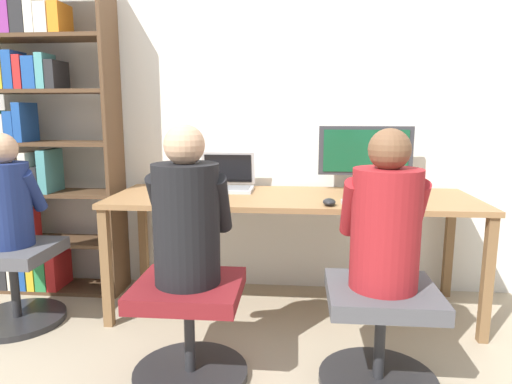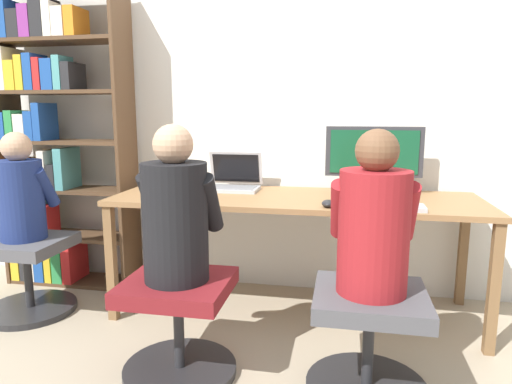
% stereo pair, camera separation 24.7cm
% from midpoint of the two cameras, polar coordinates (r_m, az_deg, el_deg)
% --- Properties ---
extents(ground_plane, '(14.00, 14.00, 0.00)m').
position_cam_midpoint_polar(ground_plane, '(2.56, 1.24, -17.68)').
color(ground_plane, tan).
extents(wall_back, '(10.00, 0.05, 2.60)m').
position_cam_midpoint_polar(wall_back, '(3.02, 2.36, 12.09)').
color(wall_back, silver).
rests_on(wall_back, ground_plane).
extents(desk, '(2.10, 0.69, 0.71)m').
position_cam_midpoint_polar(desk, '(2.67, 1.81, -1.83)').
color(desk, olive).
rests_on(desk, ground_plane).
extents(desktop_monitor, '(0.57, 0.19, 0.40)m').
position_cam_midpoint_polar(desktop_monitor, '(2.85, 11.12, 4.42)').
color(desktop_monitor, '#333338').
rests_on(desktop_monitor, desk).
extents(laptop, '(0.34, 0.28, 0.23)m').
position_cam_midpoint_polar(laptop, '(2.87, -6.22, 1.23)').
color(laptop, '#B7B7BC').
rests_on(laptop, desk).
extents(keyboard, '(0.41, 0.14, 0.03)m').
position_cam_midpoint_polar(keyboard, '(2.43, 12.71, -1.46)').
color(keyboard, '#B2B2B7').
rests_on(keyboard, desk).
extents(computer_mouse_by_keyboard, '(0.07, 0.10, 0.04)m').
position_cam_midpoint_polar(computer_mouse_by_keyboard, '(2.40, 6.25, -1.28)').
color(computer_mouse_by_keyboard, black).
rests_on(computer_mouse_by_keyboard, desk).
extents(office_chair_left, '(0.52, 0.52, 0.46)m').
position_cam_midpoint_polar(office_chair_left, '(2.10, 11.92, -16.69)').
color(office_chair_left, '#262628').
rests_on(office_chair_left, ground_plane).
extents(office_chair_right, '(0.52, 0.52, 0.46)m').
position_cam_midpoint_polar(office_chair_right, '(2.15, -11.75, -16.01)').
color(office_chair_right, '#262628').
rests_on(office_chair_right, ground_plane).
extents(person_at_monitor, '(0.35, 0.32, 0.67)m').
position_cam_midpoint_polar(person_at_monitor, '(1.94, 12.43, -3.44)').
color(person_at_monitor, maroon).
rests_on(person_at_monitor, office_chair_left).
extents(person_at_laptop, '(0.35, 0.33, 0.69)m').
position_cam_midpoint_polar(person_at_laptop, '(1.99, -12.22, -2.85)').
color(person_at_laptop, black).
rests_on(person_at_laptop, office_chair_right).
extents(bookshelf, '(0.90, 0.28, 1.98)m').
position_cam_midpoint_polar(bookshelf, '(3.33, -28.36, 5.78)').
color(bookshelf, '#513823').
rests_on(bookshelf, ground_plane).
extents(office_chair_side, '(0.52, 0.52, 0.46)m').
position_cam_midpoint_polar(office_chair_side, '(3.01, -30.15, -9.52)').
color(office_chair_side, '#262628').
rests_on(office_chair_side, ground_plane).
extents(person_near_shelf, '(0.31, 0.29, 0.62)m').
position_cam_midpoint_polar(person_near_shelf, '(2.90, -30.93, -0.53)').
color(person_near_shelf, navy).
rests_on(person_near_shelf, office_chair_side).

